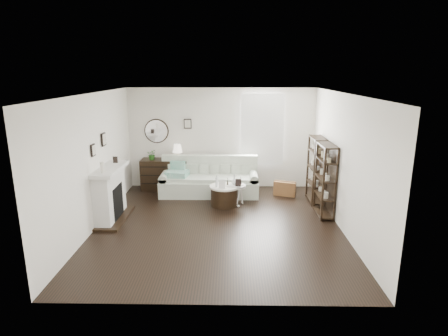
{
  "coord_description": "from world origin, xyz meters",
  "views": [
    {
      "loc": [
        0.26,
        -7.25,
        3.11
      ],
      "look_at": [
        0.11,
        0.8,
        1.03
      ],
      "focal_mm": 30.0,
      "sensor_mm": 36.0,
      "label": 1
    }
  ],
  "objects_px": {
    "sofa": "(209,182)",
    "dresser": "(165,174)",
    "pedestal_table": "(237,187)",
    "drum_table": "(224,196)"
  },
  "relations": [
    {
      "from": "sofa",
      "to": "dresser",
      "type": "bearing_deg",
      "value": 162.25
    },
    {
      "from": "dresser",
      "to": "sofa",
      "type": "bearing_deg",
      "value": -17.75
    },
    {
      "from": "sofa",
      "to": "drum_table",
      "type": "height_order",
      "value": "sofa"
    },
    {
      "from": "sofa",
      "to": "drum_table",
      "type": "xyz_separation_m",
      "value": [
        0.4,
        -0.88,
        -0.08
      ]
    },
    {
      "from": "drum_table",
      "to": "pedestal_table",
      "type": "height_order",
      "value": "pedestal_table"
    },
    {
      "from": "sofa",
      "to": "pedestal_table",
      "type": "distance_m",
      "value": 1.11
    },
    {
      "from": "sofa",
      "to": "pedestal_table",
      "type": "xyz_separation_m",
      "value": [
        0.71,
        -0.84,
        0.13
      ]
    },
    {
      "from": "sofa",
      "to": "dresser",
      "type": "xyz_separation_m",
      "value": [
        -1.23,
        0.39,
        0.09
      ]
    },
    {
      "from": "dresser",
      "to": "pedestal_table",
      "type": "distance_m",
      "value": 2.3
    },
    {
      "from": "sofa",
      "to": "pedestal_table",
      "type": "bearing_deg",
      "value": -49.52
    }
  ]
}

